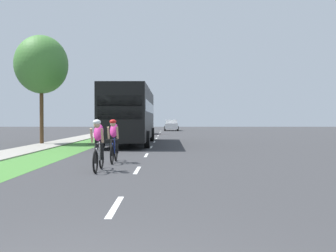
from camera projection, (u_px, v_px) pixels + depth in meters
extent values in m
plane|color=#38383A|center=(153.00, 146.00, 23.49)|extent=(120.00, 120.00, 0.00)
cube|color=#478438|center=(82.00, 146.00, 23.50)|extent=(2.14, 70.00, 0.01)
cube|color=#9E998E|center=(47.00, 146.00, 23.50)|extent=(1.93, 70.00, 0.10)
cube|color=white|center=(116.00, 206.00, 7.13)|extent=(0.12, 1.80, 0.01)
cube|color=white|center=(138.00, 170.00, 12.22)|extent=(0.12, 1.80, 0.01)
cube|color=white|center=(147.00, 155.00, 17.31)|extent=(0.12, 1.80, 0.01)
cube|color=white|center=(152.00, 147.00, 22.40)|extent=(0.12, 1.80, 0.01)
cube|color=white|center=(155.00, 142.00, 27.49)|extent=(0.12, 1.80, 0.01)
cube|color=white|center=(158.00, 138.00, 32.58)|extent=(0.12, 1.80, 0.01)
cube|color=white|center=(159.00, 136.00, 37.67)|extent=(0.12, 1.80, 0.01)
cube|color=white|center=(160.00, 134.00, 42.76)|extent=(0.12, 1.80, 0.01)
cube|color=white|center=(161.00, 132.00, 47.85)|extent=(0.12, 1.80, 0.01)
cube|color=white|center=(162.00, 131.00, 52.94)|extent=(0.12, 1.80, 0.01)
torus|color=black|center=(102.00, 158.00, 12.55)|extent=(0.06, 0.68, 0.68)
torus|color=black|center=(96.00, 162.00, 11.51)|extent=(0.06, 0.68, 0.68)
cylinder|color=silver|center=(99.00, 154.00, 11.93)|extent=(0.04, 0.59, 0.43)
cylinder|color=silver|center=(101.00, 150.00, 12.21)|extent=(0.04, 0.04, 0.55)
cylinder|color=silver|center=(99.00, 143.00, 11.97)|extent=(0.03, 0.55, 0.03)
cylinder|color=black|center=(97.00, 144.00, 11.52)|extent=(0.42, 0.02, 0.02)
ellipsoid|color=#CC2D8C|center=(100.00, 132.00, 12.04)|extent=(0.30, 0.54, 0.63)
sphere|color=tan|center=(98.00, 125.00, 11.76)|extent=(0.20, 0.20, 0.20)
ellipsoid|color=white|center=(98.00, 122.00, 11.75)|extent=(0.24, 0.28, 0.16)
cylinder|color=tan|center=(93.00, 135.00, 11.76)|extent=(0.07, 0.26, 0.45)
cylinder|color=tan|center=(103.00, 135.00, 11.76)|extent=(0.07, 0.26, 0.45)
cylinder|color=black|center=(97.00, 154.00, 12.13)|extent=(0.10, 0.30, 0.60)
cylinder|color=black|center=(103.00, 151.00, 12.08)|extent=(0.10, 0.25, 0.61)
torus|color=black|center=(117.00, 152.00, 14.91)|extent=(0.06, 0.68, 0.68)
torus|color=black|center=(113.00, 155.00, 13.87)|extent=(0.06, 0.68, 0.68)
cylinder|color=#23389E|center=(115.00, 149.00, 14.29)|extent=(0.04, 0.59, 0.43)
cylinder|color=#23389E|center=(116.00, 145.00, 14.57)|extent=(0.04, 0.04, 0.55)
cylinder|color=#23389E|center=(115.00, 139.00, 14.33)|extent=(0.03, 0.55, 0.03)
cylinder|color=black|center=(113.00, 140.00, 13.88)|extent=(0.42, 0.02, 0.02)
ellipsoid|color=#CC2D8C|center=(115.00, 130.00, 14.40)|extent=(0.30, 0.54, 0.63)
sphere|color=tan|center=(114.00, 124.00, 14.11)|extent=(0.20, 0.20, 0.20)
ellipsoid|color=red|center=(114.00, 122.00, 14.11)|extent=(0.24, 0.28, 0.16)
cylinder|color=tan|center=(110.00, 133.00, 14.12)|extent=(0.07, 0.26, 0.45)
cylinder|color=tan|center=(118.00, 133.00, 14.12)|extent=(0.07, 0.26, 0.45)
cylinder|color=black|center=(113.00, 148.00, 14.49)|extent=(0.10, 0.30, 0.60)
cylinder|color=black|center=(118.00, 146.00, 14.44)|extent=(0.10, 0.25, 0.61)
cube|color=black|center=(132.00, 114.00, 25.30)|extent=(2.50, 11.60, 3.10)
cube|color=#1E2833|center=(132.00, 108.00, 25.30)|extent=(2.52, 10.67, 0.64)
cube|color=#1E2833|center=(121.00, 107.00, 19.53)|extent=(2.25, 0.06, 1.20)
cylinder|color=black|center=(103.00, 139.00, 21.56)|extent=(0.28, 0.96, 0.96)
cylinder|color=black|center=(148.00, 139.00, 21.56)|extent=(0.28, 0.96, 0.96)
cylinder|color=black|center=(119.00, 134.00, 28.52)|extent=(0.28, 0.96, 0.96)
cylinder|color=black|center=(153.00, 134.00, 28.51)|extent=(0.28, 0.96, 0.96)
cube|color=red|center=(144.00, 126.00, 42.22)|extent=(1.90, 4.70, 1.00)
cube|color=red|center=(144.00, 120.00, 42.41)|extent=(1.71, 2.91, 0.52)
cube|color=#1E2833|center=(143.00, 121.00, 41.16)|extent=(1.56, 0.08, 0.44)
cylinder|color=black|center=(134.00, 131.00, 40.82)|extent=(0.25, 0.72, 0.72)
cylinder|color=black|center=(152.00, 131.00, 40.82)|extent=(0.25, 0.72, 0.72)
cylinder|color=black|center=(136.00, 130.00, 43.64)|extent=(0.25, 0.72, 0.72)
cylinder|color=black|center=(153.00, 130.00, 43.64)|extent=(0.25, 0.72, 0.72)
cube|color=silver|center=(172.00, 126.00, 54.75)|extent=(1.76, 4.30, 0.76)
cube|color=silver|center=(172.00, 122.00, 54.89)|extent=(1.55, 2.24, 0.52)
cube|color=#1E2833|center=(172.00, 122.00, 53.92)|extent=(1.44, 0.08, 0.44)
cylinder|color=black|center=(166.00, 129.00, 53.42)|extent=(0.22, 0.64, 0.64)
cylinder|color=black|center=(179.00, 129.00, 53.42)|extent=(0.22, 0.64, 0.64)
cylinder|color=black|center=(166.00, 128.00, 56.09)|extent=(0.22, 0.64, 0.64)
cylinder|color=black|center=(178.00, 128.00, 56.08)|extent=(0.22, 0.64, 0.64)
cylinder|color=brown|center=(43.00, 115.00, 24.95)|extent=(0.24, 0.24, 3.72)
ellipsoid|color=#478438|center=(42.00, 65.00, 24.90)|extent=(3.34, 3.34, 3.67)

